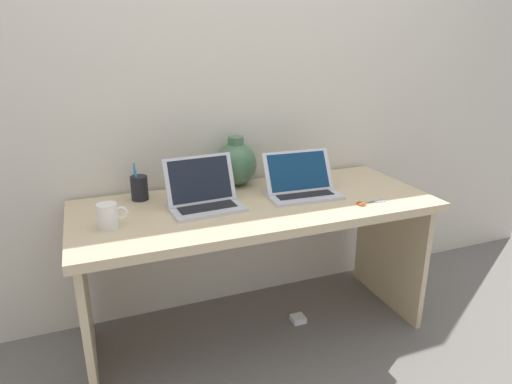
# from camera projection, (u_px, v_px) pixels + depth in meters

# --- Properties ---
(ground_plane) EXTENTS (6.00, 6.00, 0.00)m
(ground_plane) POSITION_uv_depth(u_px,v_px,m) (256.00, 330.00, 2.32)
(ground_plane) COLOR slate
(back_wall) EXTENTS (4.40, 0.04, 2.40)m
(back_wall) POSITION_uv_depth(u_px,v_px,m) (229.00, 85.00, 2.26)
(back_wall) COLOR beige
(back_wall) RESTS_ON ground
(desk) EXTENTS (1.66, 0.68, 0.70)m
(desk) POSITION_uv_depth(u_px,v_px,m) (256.00, 230.00, 2.14)
(desk) COLOR #D1B78C
(desk) RESTS_ON ground
(laptop_left) EXTENTS (0.33, 0.24, 0.22)m
(laptop_left) POSITION_uv_depth(u_px,v_px,m) (203.00, 194.00, 2.01)
(laptop_left) COLOR silver
(laptop_left) RESTS_ON desk
(laptop_right) EXTENTS (0.35, 0.24, 0.20)m
(laptop_right) POSITION_uv_depth(u_px,v_px,m) (301.00, 184.00, 2.18)
(laptop_right) COLOR silver
(laptop_right) RESTS_ON desk
(green_vase) EXTENTS (0.21, 0.21, 0.25)m
(green_vase) POSITION_uv_depth(u_px,v_px,m) (236.00, 163.00, 2.30)
(green_vase) COLOR #47704C
(green_vase) RESTS_ON desk
(coffee_mug) EXTENTS (0.12, 0.08, 0.10)m
(coffee_mug) POSITION_uv_depth(u_px,v_px,m) (108.00, 216.00, 1.80)
(coffee_mug) COLOR white
(coffee_mug) RESTS_ON desk
(pen_cup) EXTENTS (0.08, 0.08, 0.18)m
(pen_cup) POSITION_uv_depth(u_px,v_px,m) (139.00, 188.00, 2.11)
(pen_cup) COLOR black
(pen_cup) RESTS_ON desk
(scissors) EXTENTS (0.15, 0.05, 0.01)m
(scissors) POSITION_uv_depth(u_px,v_px,m) (366.00, 203.00, 2.07)
(scissors) COLOR #B7B7BC
(scissors) RESTS_ON desk
(power_brick) EXTENTS (0.07, 0.07, 0.03)m
(power_brick) POSITION_uv_depth(u_px,v_px,m) (298.00, 319.00, 2.39)
(power_brick) COLOR white
(power_brick) RESTS_ON ground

